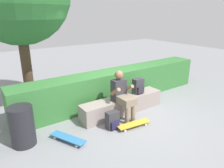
# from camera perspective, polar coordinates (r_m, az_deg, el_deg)

# --- Properties ---
(ground_plane) EXTENTS (24.00, 24.00, 0.00)m
(ground_plane) POSITION_cam_1_polar(r_m,az_deg,el_deg) (5.20, 5.59, -9.38)
(ground_plane) COLOR gray
(bench_main) EXTENTS (2.33, 0.44, 0.43)m
(bench_main) POSITION_cam_1_polar(r_m,az_deg,el_deg) (5.37, 2.93, -5.76)
(bench_main) COLOR gray
(bench_main) RESTS_ON ground
(person_skater) EXTENTS (0.49, 0.62, 1.18)m
(person_skater) POSITION_cam_1_polar(r_m,az_deg,el_deg) (4.96, 2.83, -2.72)
(person_skater) COLOR #333338
(person_skater) RESTS_ON ground
(skateboard_near_person) EXTENTS (0.82, 0.29, 0.09)m
(skateboard_near_person) POSITION_cam_1_polar(r_m,az_deg,el_deg) (4.80, 6.07, -10.94)
(skateboard_near_person) COLOR gold
(skateboard_near_person) RESTS_ON ground
(skateboard_beside_bench) EXTENTS (0.53, 0.81, 0.09)m
(skateboard_beside_bench) POSITION_cam_1_polar(r_m,az_deg,el_deg) (4.39, -12.11, -14.38)
(skateboard_beside_bench) COLOR teal
(skateboard_beside_bench) RESTS_ON ground
(backpack_on_bench) EXTENTS (0.28, 0.23, 0.40)m
(backpack_on_bench) POSITION_cam_1_polar(r_m,az_deg,el_deg) (5.52, 7.25, -0.64)
(backpack_on_bench) COLOR #333338
(backpack_on_bench) RESTS_ON bench_main
(backpack_on_ground) EXTENTS (0.28, 0.23, 0.40)m
(backpack_on_ground) POSITION_cam_1_polar(r_m,az_deg,el_deg) (4.68, 0.14, -10.00)
(backpack_on_ground) COLOR #333338
(backpack_on_ground) RESTS_ON ground
(hedge_row) EXTENTS (5.96, 0.68, 0.91)m
(hedge_row) POSITION_cam_1_polar(r_m,az_deg,el_deg) (6.08, 1.42, -0.28)
(hedge_row) COLOR #367636
(hedge_row) RESTS_ON ground
(trash_bin) EXTENTS (0.46, 0.46, 0.80)m
(trash_bin) POSITION_cam_1_polar(r_m,az_deg,el_deg) (4.41, -23.58, -10.62)
(trash_bin) COLOR #232328
(trash_bin) RESTS_ON ground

